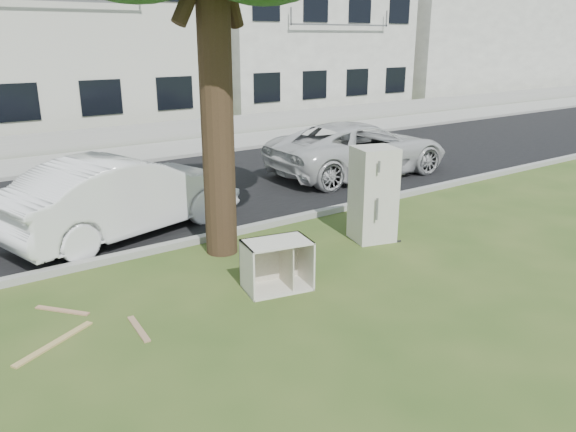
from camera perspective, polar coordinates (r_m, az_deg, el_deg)
ground at (r=8.73m, az=1.41°, el=-6.59°), size 120.00×120.00×0.00m
road at (r=13.73m, az=-13.75°, el=2.05°), size 120.00×7.00×0.01m
kerb_near at (r=10.65m, az=-6.51°, el=-2.12°), size 120.00×0.18×0.12m
kerb_far at (r=17.00m, az=-18.29°, el=4.61°), size 120.00×0.18×0.12m
sidewalk at (r=18.36m, az=-19.68°, el=5.41°), size 120.00×2.80×0.01m
low_wall at (r=19.82m, az=-21.11°, el=7.12°), size 120.00×0.15×0.70m
townhouse_center at (r=24.34m, az=-25.15°, el=16.44°), size 11.22×8.16×7.44m
townhouse_right at (r=29.17m, az=-0.28°, el=17.39°), size 10.20×8.16×6.84m
filler_right at (r=39.26m, az=16.96°, el=16.41°), size 16.00×9.00×6.40m
fridge at (r=10.32m, az=8.66°, el=2.19°), size 0.87×0.83×1.73m
cabinet at (r=8.32m, az=-1.12°, el=-5.01°), size 1.07×0.78×0.75m
plank_a at (r=7.61m, az=-22.64°, el=-11.85°), size 1.08×0.65×0.02m
plank_b at (r=8.41m, az=-21.96°, el=-8.89°), size 0.58×0.69×0.02m
plank_c at (r=7.61m, az=-14.93°, el=-11.01°), size 0.14×0.76×0.02m
car_center at (r=11.01m, az=-16.35°, el=2.05°), size 4.84×2.74×1.51m
car_right at (r=15.40m, az=7.27°, el=6.81°), size 5.25×2.59×1.43m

